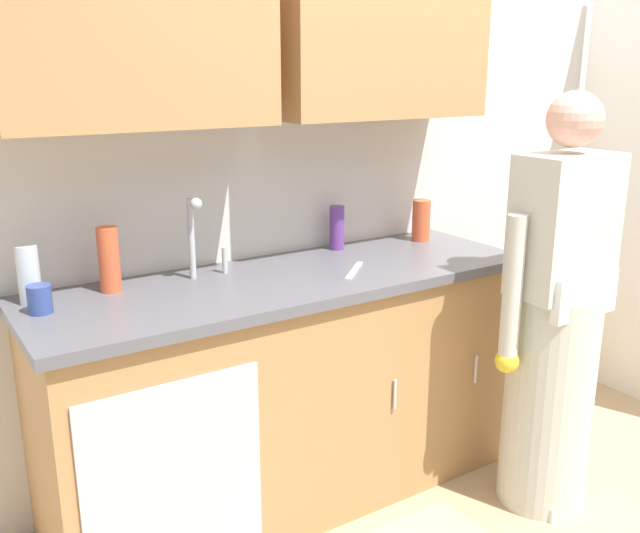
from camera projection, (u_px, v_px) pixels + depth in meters
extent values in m
cube|color=beige|center=(354.00, 148.00, 3.11)|extent=(4.80, 0.10, 2.70)
cube|color=#B27F4C|center=(131.00, 17.00, 2.25)|extent=(0.91, 0.34, 0.70)
cube|color=#B27F4C|center=(376.00, 27.00, 2.77)|extent=(0.91, 0.34, 0.70)
cube|color=#B27F4C|center=(289.00, 393.00, 2.78)|extent=(1.90, 0.60, 0.90)
cube|color=#B7BABF|center=(176.00, 487.00, 2.23)|extent=(0.60, 0.01, 0.72)
cylinder|color=silver|center=(395.00, 394.00, 2.67)|extent=(0.01, 0.01, 0.12)
cylinder|color=silver|center=(476.00, 369.00, 2.89)|extent=(0.01, 0.01, 0.12)
cube|color=#595960|center=(288.00, 280.00, 2.66)|extent=(1.96, 0.66, 0.04)
cube|color=#B7BABF|center=(221.00, 293.00, 2.51)|extent=(0.50, 0.36, 0.03)
cylinder|color=#B7BABF|center=(191.00, 239.00, 2.56)|extent=(0.02, 0.02, 0.30)
sphere|color=#B7BABF|center=(196.00, 204.00, 2.48)|extent=(0.04, 0.04, 0.04)
cylinder|color=#B7BABF|center=(225.00, 260.00, 2.66)|extent=(0.02, 0.02, 0.10)
cube|color=white|center=(543.00, 493.00, 2.84)|extent=(0.20, 0.26, 0.06)
cylinder|color=beige|center=(548.00, 399.00, 2.75)|extent=(0.34, 0.34, 0.88)
cube|color=beige|center=(565.00, 225.00, 2.56)|extent=(0.38, 0.22, 0.52)
sphere|color=#E3A692|center=(575.00, 119.00, 2.46)|extent=(0.20, 0.20, 0.20)
cube|color=white|center=(586.00, 296.00, 2.53)|extent=(0.32, 0.04, 0.16)
cylinder|color=beige|center=(512.00, 290.00, 2.51)|extent=(0.07, 0.07, 0.55)
sphere|color=yellow|center=(507.00, 361.00, 2.59)|extent=(0.09, 0.09, 0.09)
cylinder|color=beige|center=(594.00, 271.00, 2.75)|extent=(0.07, 0.07, 0.55)
sphere|color=yellow|center=(586.00, 336.00, 2.83)|extent=(0.09, 0.09, 0.09)
cylinder|color=#E05933|center=(421.00, 220.00, 3.16)|extent=(0.08, 0.08, 0.18)
cylinder|color=silver|center=(29.00, 275.00, 2.30)|extent=(0.07, 0.07, 0.20)
cylinder|color=#66388C|center=(337.00, 228.00, 3.00)|extent=(0.06, 0.06, 0.19)
cylinder|color=#E05933|center=(109.00, 260.00, 2.42)|extent=(0.07, 0.07, 0.23)
cylinder|color=#33478C|center=(40.00, 299.00, 2.22)|extent=(0.08, 0.08, 0.09)
cube|color=silver|center=(354.00, 271.00, 2.69)|extent=(0.19, 0.18, 0.01)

